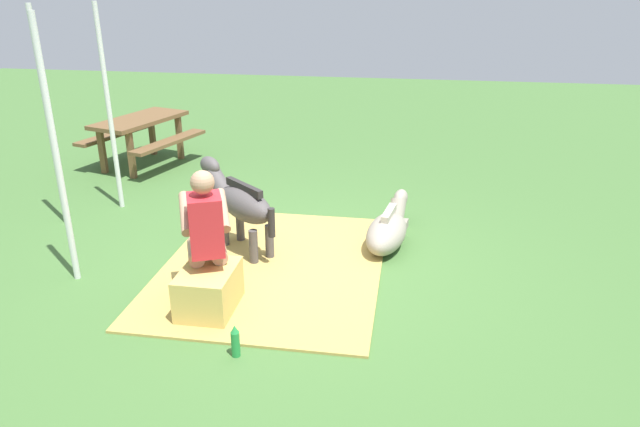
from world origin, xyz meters
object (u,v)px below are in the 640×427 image
tent_pole_left (56,156)px  pony_lying (388,229)px  soda_bottle (235,341)px  tent_pole_mid (49,120)px  person_seated (206,232)px  hay_bale (209,290)px  tent_pole_right (109,110)px  pony_standing (240,202)px  picnic_bench (141,129)px

tent_pole_left → pony_lying: bearing=-67.0°
soda_bottle → tent_pole_mid: size_ratio=0.11×
person_seated → pony_lying: size_ratio=0.94×
hay_bale → soda_bottle: bearing=-145.3°
tent_pole_right → tent_pole_mid: same height
hay_bale → person_seated: bearing=15.8°
soda_bottle → pony_standing: bearing=14.7°
tent_pole_left → person_seated: bearing=-98.5°
pony_lying → tent_pole_left: tent_pole_left is taller
person_seated → picnic_bench: size_ratio=0.71×
pony_standing → soda_bottle: size_ratio=4.04×
hay_bale → picnic_bench: bearing=31.7°
person_seated → soda_bottle: person_seated is taller
tent_pole_right → picnic_bench: size_ratio=1.38×
picnic_bench → tent_pole_left: bearing=-165.1°
soda_bottle → picnic_bench: picnic_bench is taller
hay_bale → tent_pole_left: tent_pole_left is taller
pony_lying → tent_pole_left: bearing=113.0°
tent_pole_mid → pony_lying: bearing=-90.3°
person_seated → pony_lying: bearing=-45.8°
person_seated → tent_pole_right: (2.09, 1.92, 0.55)m
soda_bottle → tent_pole_left: bearing=63.0°
tent_pole_right → picnic_bench: (1.71, 0.48, -0.67)m
pony_standing → tent_pole_mid: bearing=80.2°
pony_standing → pony_lying: bearing=-76.3°
soda_bottle → pony_lying: bearing=-25.3°
pony_standing → tent_pole_left: tent_pole_left is taller
pony_lying → tent_pole_left: size_ratio=0.55×
tent_pole_right → soda_bottle: bearing=-140.1°
hay_bale → tent_pole_right: size_ratio=0.25×
pony_standing → picnic_bench: pony_standing is taller
person_seated → picnic_bench: bearing=32.3°
soda_bottle → tent_pole_right: 3.87m
person_seated → tent_pole_right: bearing=42.6°
soda_bottle → picnic_bench: bearing=32.1°
picnic_bench → hay_bale: bearing=-148.3°
tent_pole_left → tent_pole_right: bearing=14.2°
pony_lying → pony_standing: bearing=103.7°
hay_bale → tent_pole_mid: 3.07m
hay_bale → picnic_bench: picnic_bench is taller
hay_bale → tent_pole_right: (2.24, 1.96, 1.04)m
pony_standing → soda_bottle: bearing=-165.3°
pony_lying → picnic_bench: (2.32, 3.92, 0.39)m
person_seated → soda_bottle: bearing=-148.6°
tent_pole_left → tent_pole_mid: 1.56m
soda_bottle → tent_pole_left: size_ratio=0.11×
tent_pole_right → picnic_bench: 1.90m
pony_lying → tent_pole_left: (-1.26, 2.96, 1.06)m
hay_bale → tent_pole_mid: size_ratio=0.25×
pony_lying → soda_bottle: bearing=154.7°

